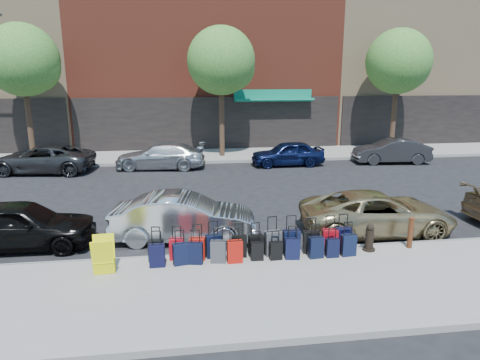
{
  "coord_description": "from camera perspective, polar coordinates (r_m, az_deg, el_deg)",
  "views": [
    {
      "loc": [
        -1.81,
        -15.13,
        4.81
      ],
      "look_at": [
        0.05,
        -1.5,
        1.39
      ],
      "focal_mm": 32.0,
      "sensor_mm": 36.0,
      "label": 1
    }
  ],
  "objects": [
    {
      "name": "display_rack",
      "position": [
        10.85,
        -17.74,
        -9.59
      ],
      "size": [
        0.54,
        0.59,
        0.9
      ],
      "rotation": [
        0.0,
        0.0,
        0.07
      ],
      "color": "#F6F40D",
      "rests_on": "sidewalk_near"
    },
    {
      "name": "curb_near",
      "position": [
        11.79,
        1.73,
        -9.71
      ],
      "size": [
        60.0,
        0.08,
        0.15
      ],
      "primitive_type": "cube",
      "color": "gray",
      "rests_on": "ground"
    },
    {
      "name": "car_far_1",
      "position": [
        22.59,
        -10.59,
        3.17
      ],
      "size": [
        4.78,
        2.36,
        1.34
      ],
      "primitive_type": "imported",
      "rotation": [
        0.0,
        0.0,
        -1.68
      ],
      "color": "silver",
      "rests_on": "ground"
    },
    {
      "name": "car_near_2",
      "position": [
        13.88,
        17.82,
        -4.17
      ],
      "size": [
        4.75,
        2.32,
        1.3
      ],
      "primitive_type": "imported",
      "rotation": [
        0.0,
        0.0,
        1.53
      ],
      "color": "tan",
      "rests_on": "ground"
    },
    {
      "name": "suitcase_front_9",
      "position": [
        11.86,
        11.89,
        -7.86
      ],
      "size": [
        0.44,
        0.28,
        0.99
      ],
      "rotation": [
        0.0,
        0.0,
        -0.14
      ],
      "color": "maroon",
      "rests_on": "sidewalk_near"
    },
    {
      "name": "suitcase_front_3",
      "position": [
        11.28,
        -3.51,
        -8.76
      ],
      "size": [
        0.44,
        0.28,
        0.99
      ],
      "rotation": [
        0.0,
        0.0,
        0.13
      ],
      "color": "black",
      "rests_on": "sidewalk_near"
    },
    {
      "name": "suitcase_front_0",
      "position": [
        11.27,
        -11.13,
        -9.16
      ],
      "size": [
        0.4,
        0.26,
        0.9
      ],
      "rotation": [
        0.0,
        0.0,
        -0.14
      ],
      "color": "black",
      "rests_on": "sidewalk_near"
    },
    {
      "name": "tree_right",
      "position": [
        27.83,
        20.62,
        14.36
      ],
      "size": [
        3.8,
        3.8,
        7.27
      ],
      "color": "black",
      "rests_on": "sidewalk_far"
    },
    {
      "name": "suitcase_back_9",
      "position": [
        11.55,
        12.2,
        -8.83
      ],
      "size": [
        0.33,
        0.19,
        0.8
      ],
      "rotation": [
        0.0,
        0.0,
        -0.0
      ],
      "color": "black",
      "rests_on": "sidewalk_near"
    },
    {
      "name": "curb_far",
      "position": [
        23.66,
        -3.25,
        2.41
      ],
      "size": [
        60.0,
        0.08,
        0.15
      ],
      "primitive_type": "cube",
      "color": "gray",
      "rests_on": "ground"
    },
    {
      "name": "car_far_3",
      "position": [
        25.03,
        19.52,
        3.66
      ],
      "size": [
        4.22,
        1.81,
        1.35
      ],
      "primitive_type": "imported",
      "rotation": [
        0.0,
        0.0,
        -1.67
      ],
      "color": "#333336",
      "rests_on": "ground"
    },
    {
      "name": "suitcase_back_3",
      "position": [
        11.0,
        -2.92,
        -9.5
      ],
      "size": [
        0.41,
        0.28,
        0.91
      ],
      "rotation": [
        0.0,
        0.0,
        -0.16
      ],
      "color": "#38393D",
      "rests_on": "sidewalk_near"
    },
    {
      "name": "ground",
      "position": [
        15.98,
        -0.92,
        -3.55
      ],
      "size": [
        120.0,
        120.0,
        0.0
      ],
      "primitive_type": "plane",
      "color": "black",
      "rests_on": "ground"
    },
    {
      "name": "suitcase_back_1",
      "position": [
        10.97,
        -7.93,
        -9.72
      ],
      "size": [
        0.41,
        0.29,
        0.9
      ],
      "rotation": [
        0.0,
        0.0,
        0.21
      ],
      "color": "black",
      "rests_on": "sidewalk_near"
    },
    {
      "name": "suitcase_back_2",
      "position": [
        10.97,
        -5.98,
        -9.67
      ],
      "size": [
        0.41,
        0.29,
        0.89
      ],
      "rotation": [
        0.0,
        0.0,
        -0.2
      ],
      "color": "black",
      "rests_on": "sidewalk_near"
    },
    {
      "name": "tree_center",
      "position": [
        24.76,
        -2.18,
        15.36
      ],
      "size": [
        3.8,
        3.8,
        7.27
      ],
      "color": "black",
      "rests_on": "sidewalk_far"
    },
    {
      "name": "suitcase_back_0",
      "position": [
        10.95,
        -11.0,
        -9.85
      ],
      "size": [
        0.39,
        0.23,
        0.92
      ],
      "rotation": [
        0.0,
        0.0,
        0.01
      ],
      "color": "black",
      "rests_on": "sidewalk_near"
    },
    {
      "name": "building_right",
      "position": [
        37.83,
        21.64,
        19.39
      ],
      "size": [
        15.0,
        12.12,
        18.0
      ],
      "color": "tan",
      "rests_on": "ground"
    },
    {
      "name": "building_center",
      "position": [
        33.56,
        -5.0,
        22.8
      ],
      "size": [
        17.0,
        12.85,
        20.0
      ],
      "color": "maroon",
      "rests_on": "ground"
    },
    {
      "name": "suitcase_front_6",
      "position": [
        11.42,
        4.4,
        -8.37
      ],
      "size": [
        0.47,
        0.31,
        1.05
      ],
      "rotation": [
        0.0,
        0.0,
        0.18
      ],
      "color": "#3B3C40",
      "rests_on": "sidewalk_near"
    },
    {
      "name": "suitcase_back_7",
      "position": [
        11.26,
        7.0,
        -9.06
      ],
      "size": [
        0.4,
        0.26,
        0.89
      ],
      "rotation": [
        0.0,
        0.0,
        -0.14
      ],
      "color": "black",
      "rests_on": "sidewalk_near"
    },
    {
      "name": "suitcase_front_10",
      "position": [
        12.02,
        13.58,
        -7.63
      ],
      "size": [
        0.43,
        0.24,
        1.01
      ],
      "rotation": [
        0.0,
        0.0,
        -0.03
      ],
      "color": "black",
      "rests_on": "sidewalk_near"
    },
    {
      "name": "suitcase_back_8",
      "position": [
        11.41,
        10.09,
        -8.83
      ],
      "size": [
        0.4,
        0.26,
        0.9
      ],
      "rotation": [
        0.0,
        0.0,
        0.11
      ],
      "color": "black",
      "rests_on": "sidewalk_near"
    },
    {
      "name": "suitcase_back_6",
      "position": [
        11.19,
        4.79,
        -9.35
      ],
      "size": [
        0.33,
        0.2,
        0.77
      ],
      "rotation": [
        0.0,
        0.0,
        0.06
      ],
      "color": "black",
      "rests_on": "sidewalk_near"
    },
    {
      "name": "suitcase_front_8",
      "position": [
        11.67,
        9.42,
        -8.15
      ],
      "size": [
        0.43,
        0.28,
        0.97
      ],
      "rotation": [
        0.0,
        0.0,
        -0.16
      ],
      "color": "black",
      "rests_on": "sidewalk_near"
    },
    {
      "name": "suitcase_back_10",
      "position": [
        11.72,
        14.23,
        -8.4
      ],
      "size": [
        0.4,
        0.26,
        0.92
      ],
      "rotation": [
        0.0,
        0.0,
        0.09
      ],
      "color": "black",
      "rests_on": "sidewalk_near"
    },
    {
      "name": "bollard",
      "position": [
        12.68,
        21.79,
        -6.5
      ],
      "size": [
        0.16,
        0.16,
        0.86
      ],
      "color": "#38190C",
      "rests_on": "sidewalk_near"
    },
    {
      "name": "suitcase_front_7",
      "position": [
        11.51,
        6.86,
        -8.23
      ],
      "size": [
        0.45,
        0.25,
        1.07
      ],
      "rotation": [
        0.0,
        0.0,
        -0.02
      ],
      "color": "black",
      "rests_on": "sidewalk_near"
    },
    {
      "name": "suitcase_back_4",
      "position": [
        10.98,
        -0.71,
        -9.51
      ],
      "size": [
        0.39,
        0.23,
        0.92
      ],
      "rotation": [
        0.0,
        0.0,
        0.03
      ],
      "color": "#A6120A",
      "rests_on": "sidewalk_near"
    },
    {
      "name": "car_near_1",
      "position": [
        12.74,
        -7.5,
        -5.01
      ],
      "size": [
        4.36,
        1.97,
        1.39
      ],
      "primitive_type": "imported",
      "rotation": [
        0.0,
        0.0,
        1.45
      ],
      "color": "silver",
      "rests_on": "ground"
    },
    {
      "name": "sidewalk_far",
      "position": [
        25.63,
        -3.61,
        3.31
      ],
      "size": [
        60.0,
        4.0,
        0.15
      ],
      "primitive_type": "cube",
      "color": "gray",
      "rests_on": "ground"
    },
    {
      "name": "sidewalk_near",
      "position": [
        10.01,
        3.69,
        -14.31
      ],
      "size": [
        60.0,
        4.0,
        0.15
      ],
      "primitive_type": "cube",
      "color": "gray",
      "rests_on": "ground"
    },
    {
      "name": "car_far_2",
      "position": [
        23.1,
        6.36,
        3.54
      ],
      "size": [
        3.9,
        1.62,
        1.32
      ],
      "primitive_type": "imported",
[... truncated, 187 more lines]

